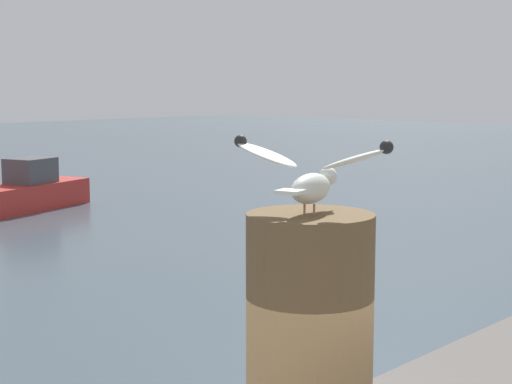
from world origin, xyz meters
The scene contains 3 objects.
mooring_post centered at (0.81, -0.58, 2.26)m, with size 0.43×0.43×1.05m, color brown.
seagull centered at (0.81, -0.57, 2.91)m, with size 0.39×0.56×0.25m.
boat_red centered at (8.85, 15.99, 0.43)m, with size 5.37×2.56×1.50m.
Camera 1 is at (-1.25, -2.27, 3.21)m, focal length 56.84 mm.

